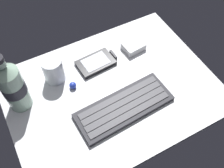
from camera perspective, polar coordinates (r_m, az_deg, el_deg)
ground_plane at (r=82.19cm, az=0.08°, el=-1.71°), size 64.00×48.00×2.80cm
keyboard at (r=77.44cm, az=2.79°, el=-4.88°), size 29.57×12.61×1.70cm
handheld_device at (r=87.31cm, az=-3.19°, el=4.77°), size 13.18×8.44×1.50cm
juice_cup at (r=82.86cm, az=-12.62°, el=2.83°), size 6.40×6.40×8.50cm
water_bottle at (r=76.24cm, az=-20.82°, el=-0.43°), size 6.73×6.73×20.80cm
charger_block at (r=91.56cm, az=4.69°, el=8.18°), size 7.51×6.26×2.40cm
trackball_mouse at (r=81.94cm, az=-8.53°, el=-0.29°), size 2.20×2.20×2.20cm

